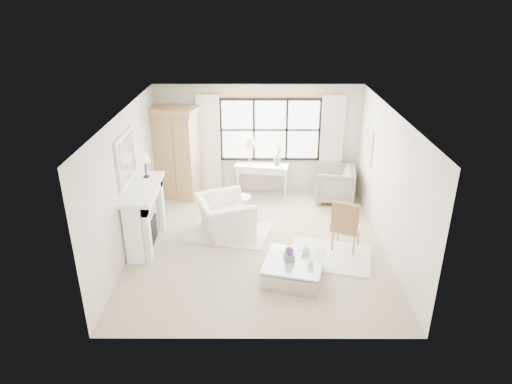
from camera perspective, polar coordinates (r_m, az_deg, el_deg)
floor at (r=9.32m, az=0.26°, el=-6.49°), size 5.50×5.50×0.00m
ceiling at (r=8.28m, az=0.29°, el=9.83°), size 5.50×5.50×0.00m
wall_back at (r=11.30m, az=0.25°, el=6.60°), size 5.00×0.00×5.00m
wall_front at (r=6.27m, az=0.33°, el=-8.60°), size 5.00×0.00×5.00m
wall_left at (r=9.05m, az=-15.75°, el=1.15°), size 0.00×5.50×5.50m
wall_right at (r=9.07m, az=16.28°, el=1.12°), size 0.00×5.50×5.50m
window_pane at (r=11.21m, az=1.80°, el=7.78°), size 2.40×0.02×1.50m
window_frame at (r=11.20m, az=1.80°, el=7.77°), size 2.50×0.04×1.50m
curtain_rod at (r=10.94m, az=1.87°, el=12.07°), size 3.30×0.04×0.04m
curtain_left at (r=11.30m, az=-5.88°, el=5.86°), size 0.55×0.10×2.47m
curtain_right at (r=11.38m, az=9.39°, el=5.80°), size 0.55×0.10×2.47m
fireplace at (r=9.28m, az=-13.93°, el=-2.84°), size 0.58×1.66×1.26m
mirror_frame at (r=8.88m, az=-15.92°, el=4.07°), size 0.05×1.15×0.95m
mirror_glass at (r=8.87m, az=-15.73°, el=4.07°), size 0.02×1.00×0.80m
art_frame at (r=10.53m, az=13.89°, el=5.73°), size 0.04×0.62×0.82m
art_canvas at (r=10.53m, az=13.78°, el=5.73°), size 0.01×0.52×0.72m
mantel_lamp at (r=9.33m, az=-13.77°, el=4.06°), size 0.22×0.22×0.51m
armoire at (r=11.17m, az=-9.93°, el=4.90°), size 1.27×0.97×2.24m
console_table at (r=11.34m, az=0.71°, el=1.57°), size 1.36×0.66×0.80m
console_lamp at (r=11.03m, az=-0.78°, el=6.20°), size 0.28×0.28×0.69m
orchid_plant at (r=11.12m, az=2.79°, el=4.58°), size 0.32×0.29×0.47m
side_table at (r=10.23m, az=-1.74°, el=-1.47°), size 0.40×0.40×0.51m
rug_left at (r=9.71m, az=-3.40°, el=-5.07°), size 1.87×1.50×0.03m
rug_right at (r=9.00m, az=9.20°, el=-7.91°), size 1.79×1.51×0.03m
club_armchair at (r=9.58m, az=-3.95°, el=-3.01°), size 1.39×1.48×0.78m
wingback_chair at (r=11.19m, az=9.79°, el=1.00°), size 1.05×1.03×0.85m
french_chair at (r=9.14m, az=11.14°, el=-5.39°), size 0.64×0.64×1.08m
coffee_table at (r=8.20m, az=4.70°, el=-9.73°), size 1.21×1.21×0.38m
planter_box at (r=8.07m, az=4.17°, el=-8.13°), size 0.19×0.19×0.13m
planter_flowers at (r=8.00m, az=4.20°, el=-7.31°), size 0.14×0.14×0.14m
pillar_candle at (r=7.97m, az=6.88°, el=-8.76°), size 0.10×0.10×0.12m
coffee_vase at (r=8.27m, az=6.19°, el=-7.18°), size 0.20×0.20×0.17m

